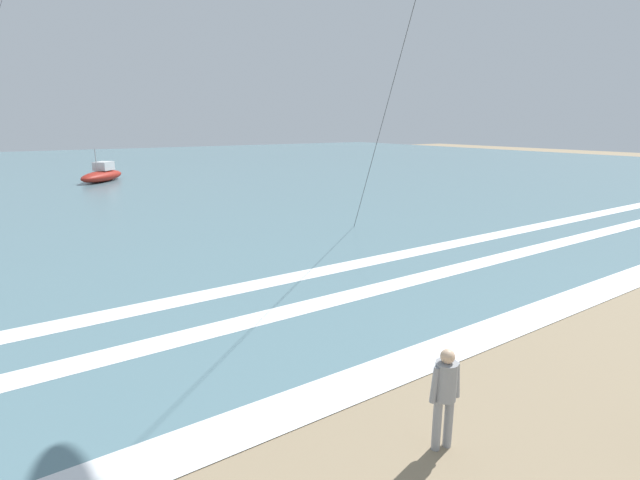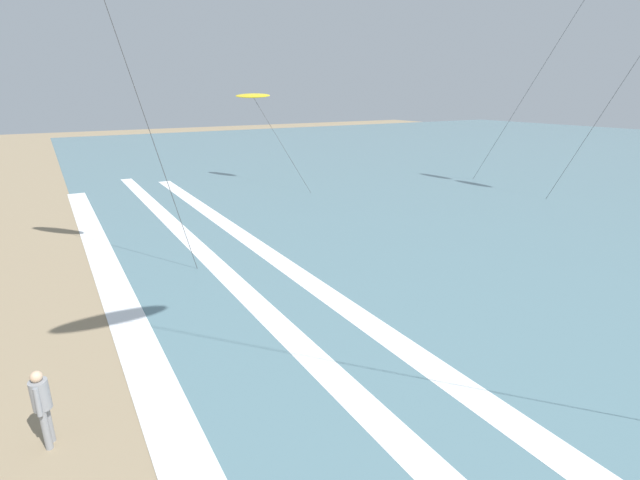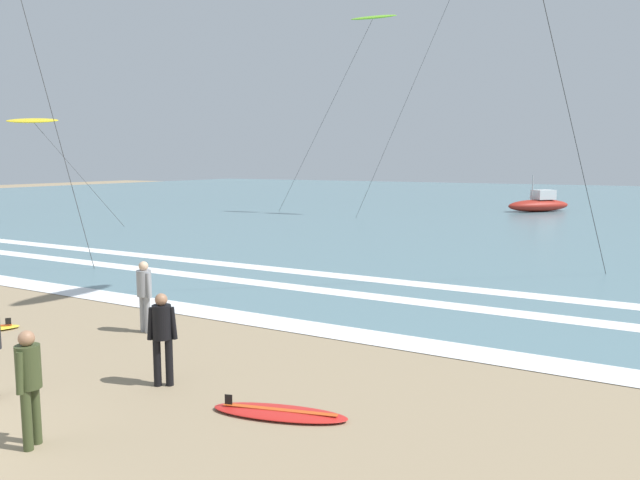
{
  "view_description": "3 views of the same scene",
  "coord_description": "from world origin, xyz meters",
  "px_view_note": "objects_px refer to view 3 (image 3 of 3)",
  "views": [
    {
      "loc": [
        -5.76,
        2.48,
        4.7
      ],
      "look_at": [
        0.55,
        11.94,
        1.84
      ],
      "focal_mm": 26.1,
      "sensor_mm": 36.0,
      "label": 1
    },
    {
      "loc": [
        7.72,
        7.22,
        6.36
      ],
      "look_at": [
        -1.28,
        12.57,
        2.96
      ],
      "focal_mm": 25.73,
      "sensor_mm": 36.0,
      "label": 2
    },
    {
      "loc": [
        9.05,
        -3.29,
        3.81
      ],
      "look_at": [
        -0.42,
        13.41,
        1.32
      ],
      "focal_mm": 34.72,
      "sensor_mm": 36.0,
      "label": 3
    }
  ],
  "objects_px": {
    "surfer_background_far": "(144,290)",
    "surfer_left_far": "(29,378)",
    "surfboard_near_water": "(280,413)",
    "offshore_boat": "(539,204)",
    "kite_yellow_far_left": "(32,121)",
    "kite_lime_high_right": "(373,19)",
    "surfer_foreground_main": "(162,331)"
  },
  "relations": [
    {
      "from": "surfer_background_far",
      "to": "kite_yellow_far_left",
      "type": "xyz_separation_m",
      "value": [
        -22.77,
        13.91,
        5.11
      ]
    },
    {
      "from": "surfboard_near_water",
      "to": "offshore_boat",
      "type": "xyz_separation_m",
      "value": [
        -3.52,
        40.38,
        0.51
      ]
    },
    {
      "from": "surfboard_near_water",
      "to": "surfer_foreground_main",
      "type": "bearing_deg",
      "value": 178.24
    },
    {
      "from": "surfer_foreground_main",
      "to": "kite_lime_high_right",
      "type": "bearing_deg",
      "value": 108.84
    },
    {
      "from": "surfer_left_far",
      "to": "kite_yellow_far_left",
      "type": "bearing_deg",
      "value": 143.77
    },
    {
      "from": "surfboard_near_water",
      "to": "kite_yellow_far_left",
      "type": "xyz_separation_m",
      "value": [
        -27.85,
        16.24,
        6.02
      ]
    },
    {
      "from": "surfboard_near_water",
      "to": "kite_lime_high_right",
      "type": "height_order",
      "value": "kite_lime_high_right"
    },
    {
      "from": "surfer_foreground_main",
      "to": "kite_yellow_far_left",
      "type": "bearing_deg",
      "value": 147.59
    },
    {
      "from": "surfer_left_far",
      "to": "kite_yellow_far_left",
      "type": "relative_size",
      "value": 0.22
    },
    {
      "from": "surfer_foreground_main",
      "to": "surfer_left_far",
      "type": "relative_size",
      "value": 1.0
    },
    {
      "from": "surfboard_near_water",
      "to": "surfer_background_far",
      "type": "bearing_deg",
      "value": 155.41
    },
    {
      "from": "offshore_boat",
      "to": "kite_lime_high_right",
      "type": "bearing_deg",
      "value": -137.58
    },
    {
      "from": "surfer_left_far",
      "to": "surfboard_near_water",
      "type": "height_order",
      "value": "surfer_left_far"
    },
    {
      "from": "surfer_foreground_main",
      "to": "surfboard_near_water",
      "type": "bearing_deg",
      "value": -1.76
    },
    {
      "from": "surfer_background_far",
      "to": "surfer_left_far",
      "type": "bearing_deg",
      "value": -60.03
    },
    {
      "from": "surfer_background_far",
      "to": "surfer_left_far",
      "type": "height_order",
      "value": "same"
    },
    {
      "from": "surfboard_near_water",
      "to": "offshore_boat",
      "type": "height_order",
      "value": "offshore_boat"
    },
    {
      "from": "surfer_left_far",
      "to": "surfboard_near_water",
      "type": "distance_m",
      "value": 3.51
    },
    {
      "from": "surfer_background_far",
      "to": "kite_lime_high_right",
      "type": "xyz_separation_m",
      "value": [
        -8.06,
        29.26,
        12.2
      ]
    },
    {
      "from": "surfboard_near_water",
      "to": "kite_lime_high_right",
      "type": "xyz_separation_m",
      "value": [
        -13.15,
        31.59,
        13.12
      ]
    },
    {
      "from": "surfboard_near_water",
      "to": "kite_lime_high_right",
      "type": "distance_m",
      "value": 36.64
    },
    {
      "from": "surfer_background_far",
      "to": "surfboard_near_water",
      "type": "height_order",
      "value": "surfer_background_far"
    },
    {
      "from": "surfboard_near_water",
      "to": "surfer_left_far",
      "type": "bearing_deg",
      "value": -133.07
    },
    {
      "from": "surfer_background_far",
      "to": "kite_yellow_far_left",
      "type": "relative_size",
      "value": 0.22
    },
    {
      "from": "surfer_left_far",
      "to": "surfboard_near_water",
      "type": "bearing_deg",
      "value": 46.93
    },
    {
      "from": "surfboard_near_water",
      "to": "offshore_boat",
      "type": "distance_m",
      "value": 40.54
    },
    {
      "from": "surfer_foreground_main",
      "to": "kite_lime_high_right",
      "type": "height_order",
      "value": "kite_lime_high_right"
    },
    {
      "from": "surfer_background_far",
      "to": "surfer_left_far",
      "type": "relative_size",
      "value": 1.0
    },
    {
      "from": "surfer_foreground_main",
      "to": "surfer_left_far",
      "type": "distance_m",
      "value": 2.55
    },
    {
      "from": "offshore_boat",
      "to": "kite_yellow_far_left",
      "type": "bearing_deg",
      "value": -135.22
    },
    {
      "from": "kite_lime_high_right",
      "to": "kite_yellow_far_left",
      "type": "xyz_separation_m",
      "value": [
        -14.71,
        -15.35,
        -7.1
      ]
    },
    {
      "from": "surfboard_near_water",
      "to": "kite_lime_high_right",
      "type": "bearing_deg",
      "value": 112.6
    }
  ]
}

